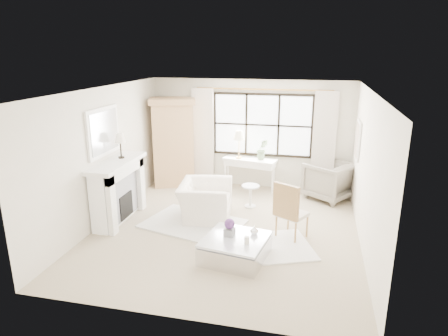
{
  "coord_description": "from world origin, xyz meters",
  "views": [
    {
      "loc": [
        1.57,
        -6.95,
        3.39
      ],
      "look_at": [
        -0.09,
        0.2,
        1.2
      ],
      "focal_mm": 32.0,
      "sensor_mm": 36.0,
      "label": 1
    }
  ],
  "objects_px": {
    "club_armchair": "(205,200)",
    "coffee_table": "(235,249)",
    "console_table": "(250,174)",
    "armoire": "(173,142)"
  },
  "relations": [
    {
      "from": "armoire",
      "to": "coffee_table",
      "type": "height_order",
      "value": "armoire"
    },
    {
      "from": "club_armchair",
      "to": "coffee_table",
      "type": "distance_m",
      "value": 1.83
    },
    {
      "from": "console_table",
      "to": "armoire",
      "type": "bearing_deg",
      "value": -167.05
    },
    {
      "from": "armoire",
      "to": "club_armchair",
      "type": "bearing_deg",
      "value": -73.88
    },
    {
      "from": "coffee_table",
      "to": "armoire",
      "type": "bearing_deg",
      "value": 133.36
    },
    {
      "from": "armoire",
      "to": "coffee_table",
      "type": "bearing_deg",
      "value": -75.64
    },
    {
      "from": "club_armchair",
      "to": "coffee_table",
      "type": "relative_size",
      "value": 1.01
    },
    {
      "from": "console_table",
      "to": "coffee_table",
      "type": "bearing_deg",
      "value": -73.25
    },
    {
      "from": "club_armchair",
      "to": "console_table",
      "type": "bearing_deg",
      "value": -24.24
    },
    {
      "from": "console_table",
      "to": "coffee_table",
      "type": "xyz_separation_m",
      "value": [
        0.34,
        -3.49,
        -0.22
      ]
    }
  ]
}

